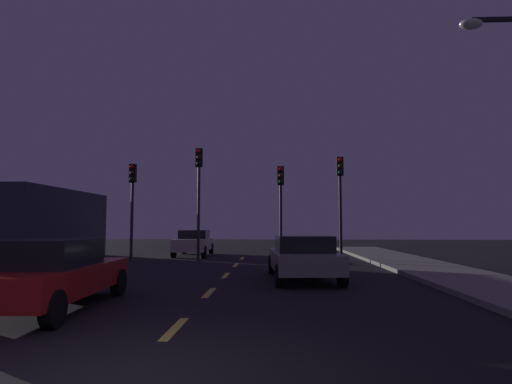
{
  "coord_description": "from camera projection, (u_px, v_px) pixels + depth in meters",
  "views": [
    {
      "loc": [
        1.65,
        -4.65,
        1.72
      ],
      "look_at": [
        0.86,
        14.42,
        3.18
      ],
      "focal_mm": 30.31,
      "sensor_mm": 36.0,
      "label": 1
    }
  ],
  "objects": [
    {
      "name": "sidewalk_curb_right",
      "position": [
        499.0,
        288.0,
        11.24
      ],
      "size": [
        3.0,
        40.0,
        0.15
      ],
      "primitive_type": "cube",
      "color": "gray",
      "rests_on": "ground_plane"
    },
    {
      "name": "lane_stripe_fourth",
      "position": [
        226.0,
        275.0,
        14.73
      ],
      "size": [
        0.16,
        1.6,
        0.01
      ],
      "primitive_type": "cube",
      "color": "#EACC4C",
      "rests_on": "ground_plane"
    },
    {
      "name": "traffic_signal_center_left",
      "position": [
        199.0,
        182.0,
        20.8
      ],
      "size": [
        0.32,
        0.38,
        5.42
      ],
      "color": "#2D2D30",
      "rests_on": "ground_plane"
    },
    {
      "name": "car_oncoming_far",
      "position": [
        194.0,
        242.0,
        24.21
      ],
      "size": [
        1.92,
        4.38,
        1.43
      ],
      "color": "beige",
      "rests_on": "ground_plane"
    },
    {
      "name": "traffic_signal_far_left",
      "position": [
        132.0,
        192.0,
        20.9
      ],
      "size": [
        0.32,
        0.38,
        4.68
      ],
      "color": "#2D2D30",
      "rests_on": "ground_plane"
    },
    {
      "name": "car_adjacent_lane",
      "position": [
        49.0,
        273.0,
        8.85
      ],
      "size": [
        2.15,
        4.59,
        1.43
      ],
      "color": "#B21919",
      "rests_on": "ground_plane"
    },
    {
      "name": "traffic_signal_center_right",
      "position": [
        281.0,
        194.0,
        20.59
      ],
      "size": [
        0.32,
        0.38,
        4.53
      ],
      "color": "#2D2D30",
      "rests_on": "ground_plane"
    },
    {
      "name": "traffic_signal_far_right",
      "position": [
        340.0,
        188.0,
        20.5
      ],
      "size": [
        0.32,
        0.38,
        4.96
      ],
      "color": "black",
      "rests_on": "ground_plane"
    },
    {
      "name": "lane_stripe_sixth",
      "position": [
        242.0,
        258.0,
        22.3
      ],
      "size": [
        0.16,
        1.6,
        0.01
      ],
      "primitive_type": "cube",
      "color": "#EACC4C",
      "rests_on": "ground_plane"
    },
    {
      "name": "lane_stripe_second",
      "position": [
        175.0,
        328.0,
        7.16
      ],
      "size": [
        0.16,
        1.6,
        0.01
      ],
      "primitive_type": "cube",
      "color": "#EACC4C",
      "rests_on": "ground_plane"
    },
    {
      "name": "ground_plane",
      "position": [
        212.0,
        289.0,
        11.54
      ],
      "size": [
        80.0,
        80.0,
        0.0
      ],
      "primitive_type": "plane",
      "color": "black"
    },
    {
      "name": "car_stopped_ahead",
      "position": [
        303.0,
        257.0,
        13.65
      ],
      "size": [
        2.25,
        4.62,
        1.39
      ],
      "color": "gray",
      "rests_on": "ground_plane"
    },
    {
      "name": "storefront_left",
      "position": [
        19.0,
        225.0,
        20.83
      ],
      "size": [
        5.32,
        8.19,
        3.41
      ],
      "primitive_type": "cube",
      "color": "#333847",
      "rests_on": "ground_plane"
    },
    {
      "name": "lane_stripe_third",
      "position": [
        209.0,
        293.0,
        10.95
      ],
      "size": [
        0.16,
        1.6,
        0.01
      ],
      "primitive_type": "cube",
      "color": "#EACC4C",
      "rests_on": "ground_plane"
    },
    {
      "name": "lane_stripe_fifth",
      "position": [
        236.0,
        265.0,
        18.52
      ],
      "size": [
        0.16,
        1.6,
        0.01
      ],
      "primitive_type": "cube",
      "color": "#EACC4C",
      "rests_on": "ground_plane"
    }
  ]
}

